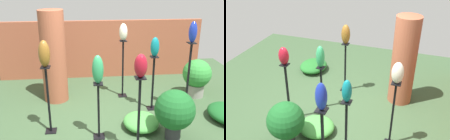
% 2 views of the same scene
% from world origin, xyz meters
% --- Properties ---
extents(ground_plane, '(8.00, 8.00, 0.00)m').
position_xyz_m(ground_plane, '(0.00, 0.00, 0.00)').
color(ground_plane, '#385133').
extents(brick_pillar, '(0.54, 0.54, 2.06)m').
position_xyz_m(brick_pillar, '(-1.13, 1.27, 1.03)').
color(brick_pillar, '#9E5138').
rests_on(brick_pillar, ground).
extents(pedestal_ivory, '(0.20, 0.20, 1.36)m').
position_xyz_m(pedestal_ivory, '(0.42, 1.30, 0.63)').
color(pedestal_ivory, black).
rests_on(pedestal_ivory, ground).
extents(pedestal_teal, '(0.20, 0.20, 1.18)m').
position_xyz_m(pedestal_teal, '(0.96, 0.60, 0.54)').
color(pedestal_teal, black).
rests_on(pedestal_teal, ground).
extents(pedestal_ruby, '(0.20, 0.20, 1.32)m').
position_xyz_m(pedestal_ruby, '(0.37, -0.86, 0.61)').
color(pedestal_ruby, black).
rests_on(pedestal_ruby, ground).
extents(pedestal_bronze, '(0.20, 0.20, 1.27)m').
position_xyz_m(pedestal_bronze, '(-1.11, -0.09, 0.58)').
color(pedestal_bronze, black).
rests_on(pedestal_bronze, ground).
extents(pedestal_jade, '(0.20, 0.20, 1.04)m').
position_xyz_m(pedestal_jade, '(-0.23, -0.36, 0.47)').
color(pedestal_jade, black).
rests_on(pedestal_jade, ground).
extents(art_vase_cobalt, '(0.16, 0.17, 0.42)m').
position_xyz_m(art_vase_cobalt, '(1.67, 0.46, 1.70)').
color(art_vase_cobalt, '#192D9E').
rests_on(art_vase_cobalt, pedestal_cobalt).
extents(art_vase_ivory, '(0.19, 0.20, 0.38)m').
position_xyz_m(art_vase_ivory, '(0.42, 1.30, 1.55)').
color(art_vase_ivory, beige).
rests_on(art_vase_ivory, pedestal_ivory).
extents(art_vase_teal, '(0.18, 0.16, 0.40)m').
position_xyz_m(art_vase_teal, '(0.96, 0.60, 1.38)').
color(art_vase_teal, '#0F727A').
rests_on(art_vase_teal, pedestal_teal).
extents(art_vase_ruby, '(0.19, 0.20, 0.36)m').
position_xyz_m(art_vase_ruby, '(0.37, -0.86, 1.50)').
color(art_vase_ruby, maroon).
rests_on(art_vase_ruby, pedestal_ruby).
extents(art_vase_bronze, '(0.19, 0.21, 0.46)m').
position_xyz_m(art_vase_bronze, '(-1.11, -0.09, 1.50)').
color(art_vase_bronze, brown).
rests_on(art_vase_bronze, pedestal_bronze).
extents(art_vase_jade, '(0.19, 0.18, 0.49)m').
position_xyz_m(art_vase_jade, '(-0.23, -0.36, 1.28)').
color(art_vase_jade, '#2D9356').
rests_on(art_vase_jade, pedestal_jade).
extents(potted_plant_near_pillar, '(0.70, 0.70, 0.91)m').
position_xyz_m(potted_plant_near_pillar, '(1.07, -0.52, 0.54)').
color(potted_plant_near_pillar, '#2D2D33').
rests_on(potted_plant_near_pillar, ground).
extents(foliage_bed_east, '(0.88, 0.75, 0.28)m').
position_xyz_m(foliage_bed_east, '(-1.80, -1.27, 0.14)').
color(foliage_bed_east, '#236B28').
rests_on(foliage_bed_east, ground).
extents(foliage_bed_west, '(0.67, 0.72, 0.26)m').
position_xyz_m(foliage_bed_west, '(0.58, -0.14, 0.13)').
color(foliage_bed_west, '#479942').
rests_on(foliage_bed_west, ground).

